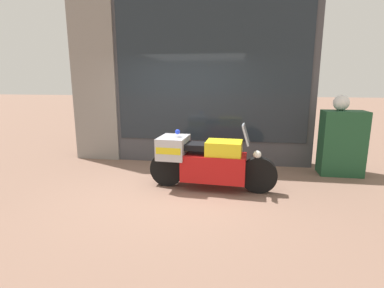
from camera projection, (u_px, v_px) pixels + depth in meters
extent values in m
plane|color=#7A5B4C|center=(171.00, 190.00, 5.31)|extent=(60.00, 60.00, 0.00)
cube|color=#424247|center=(189.00, 74.00, 6.81)|extent=(5.54, 0.40, 4.06)
cube|color=gray|center=(98.00, 74.00, 7.18)|extent=(1.08, 0.55, 4.06)
cube|color=#1E262D|center=(210.00, 71.00, 6.51)|extent=(4.24, 0.02, 3.06)
cube|color=slate|center=(209.00, 150.00, 7.12)|extent=(4.02, 0.30, 0.55)
cube|color=silver|center=(210.00, 113.00, 7.07)|extent=(4.02, 0.02, 1.20)
cube|color=beige|center=(209.00, 88.00, 6.81)|extent=(4.02, 0.30, 0.02)
cube|color=#195623|center=(146.00, 86.00, 7.03)|extent=(0.18, 0.04, 0.06)
cube|color=navy|center=(177.00, 86.00, 6.92)|extent=(0.18, 0.04, 0.06)
cube|color=#C68E19|center=(209.00, 86.00, 6.80)|extent=(0.18, 0.04, 0.06)
cube|color=maroon|center=(243.00, 86.00, 6.69)|extent=(0.18, 0.04, 0.06)
cube|color=#B7B2A8|center=(277.00, 86.00, 6.57)|extent=(0.18, 0.04, 0.06)
cube|color=orange|center=(157.00, 132.00, 7.16)|extent=(0.19, 0.03, 0.27)
cube|color=#2D8E42|center=(208.00, 133.00, 6.97)|extent=(0.19, 0.03, 0.27)
cube|color=white|center=(263.00, 135.00, 6.78)|extent=(0.19, 0.01, 0.27)
cylinder|color=black|center=(259.00, 175.00, 5.12)|extent=(0.63, 0.18, 0.62)
cylinder|color=black|center=(167.00, 169.00, 5.47)|extent=(0.63, 0.18, 0.62)
cube|color=#B71414|center=(214.00, 167.00, 5.26)|extent=(1.14, 0.60, 0.47)
cube|color=yellow|center=(224.00, 149.00, 5.15)|extent=(0.63, 0.52, 0.27)
cube|color=black|center=(200.00, 146.00, 5.24)|extent=(0.67, 0.44, 0.10)
cube|color=#B7B7BC|center=(173.00, 147.00, 5.35)|extent=(0.52, 0.67, 0.38)
cube|color=yellow|center=(173.00, 147.00, 5.35)|extent=(0.47, 0.68, 0.11)
cube|color=#B2BCC6|center=(246.00, 134.00, 5.02)|extent=(0.15, 0.38, 0.34)
sphere|color=white|center=(257.00, 155.00, 5.05)|extent=(0.14, 0.14, 0.14)
sphere|color=blue|center=(178.00, 132.00, 5.27)|extent=(0.09, 0.09, 0.09)
cube|color=#1E4C2D|center=(342.00, 143.00, 6.05)|extent=(0.82, 0.50, 1.31)
sphere|color=white|center=(341.00, 103.00, 5.96)|extent=(0.31, 0.31, 0.31)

